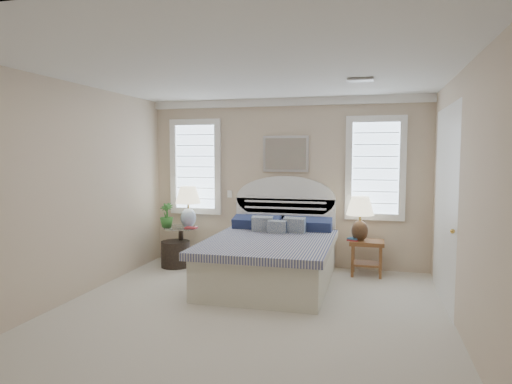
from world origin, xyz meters
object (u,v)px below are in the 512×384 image
(bed, at_px, (272,255))
(lamp_left, at_px, (188,202))
(nightstand_right, at_px, (367,250))
(lamp_right, at_px, (360,213))
(floor_pot, at_px, (175,254))
(side_table_left, at_px, (181,242))

(bed, bearing_deg, lamp_left, 157.10)
(bed, distance_m, nightstand_right, 1.47)
(nightstand_right, bearing_deg, lamp_right, -167.25)
(lamp_left, xyz_separation_m, lamp_right, (2.73, 0.02, -0.10))
(floor_pot, xyz_separation_m, lamp_left, (0.15, 0.18, 0.83))
(nightstand_right, distance_m, floor_pot, 3.01)
(side_table_left, height_order, floor_pot, side_table_left)
(floor_pot, bearing_deg, lamp_right, 3.94)
(bed, xyz_separation_m, floor_pot, (-1.70, 0.47, -0.18))
(nightstand_right, xyz_separation_m, floor_pot, (-3.00, -0.22, -0.18))
(nightstand_right, bearing_deg, side_table_left, -178.06)
(nightstand_right, xyz_separation_m, lamp_left, (-2.84, -0.04, 0.65))
(nightstand_right, relative_size, lamp_left, 0.79)
(floor_pot, bearing_deg, bed, -15.47)
(bed, bearing_deg, lamp_right, 29.25)
(floor_pot, distance_m, lamp_left, 0.86)
(bed, bearing_deg, side_table_left, 160.26)
(lamp_left, height_order, lamp_right, lamp_left)
(bed, relative_size, side_table_left, 3.61)
(lamp_left, bearing_deg, bed, -22.90)
(bed, height_order, nightstand_right, bed)
(bed, relative_size, lamp_right, 3.40)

